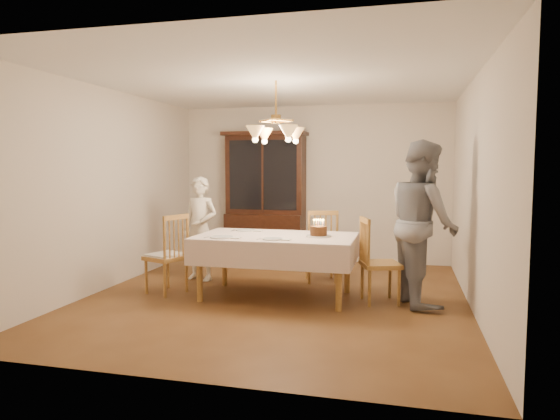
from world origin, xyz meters
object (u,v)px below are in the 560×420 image
(elderly_woman, at_px, (200,229))
(birthday_cake, at_px, (319,232))
(dining_table, at_px, (276,242))
(china_hutch, at_px, (266,199))
(chair_far_side, at_px, (321,250))

(elderly_woman, bearing_deg, birthday_cake, -8.75)
(elderly_woman, bearing_deg, dining_table, -16.58)
(china_hutch, distance_m, birthday_cake, 2.58)
(dining_table, xyz_separation_m, elderly_woman, (-1.26, 0.64, 0.04))
(china_hutch, relative_size, elderly_woman, 1.49)
(china_hutch, height_order, chair_far_side, china_hutch)
(chair_far_side, height_order, elderly_woman, elderly_woman)
(chair_far_side, distance_m, birthday_cake, 1.02)
(chair_far_side, bearing_deg, birthday_cake, -82.65)
(china_hutch, bearing_deg, dining_table, -71.31)
(dining_table, relative_size, chair_far_side, 1.90)
(dining_table, bearing_deg, elderly_woman, 153.00)
(china_hutch, relative_size, chair_far_side, 2.16)
(chair_far_side, relative_size, elderly_woman, 0.69)
(chair_far_side, xyz_separation_m, birthday_cake, (0.12, -0.94, 0.37))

